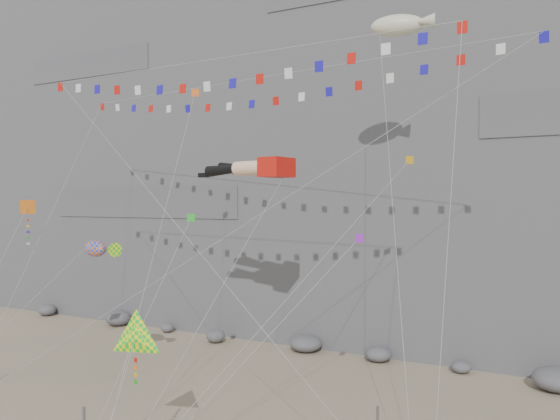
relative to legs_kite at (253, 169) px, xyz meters
The scene contains 13 objects.
cliff 27.45m from the legs_kite, 92.28° to the left, with size 80.00×28.00×50.00m, color slate.
talus_boulders 16.95m from the legs_kite, 95.63° to the left, with size 60.00×3.00×1.20m, color slate, non-canonical shape.
legs_kite is the anchor object (origin of this frame).
flag_banner_upper 6.41m from the legs_kite, 99.37° to the left, with size 33.33×14.34×27.11m.
flag_banner_lower 7.16m from the legs_kite, 86.44° to the right, with size 25.97×6.06×24.32m.
harlequin_kite 15.31m from the legs_kite, 159.92° to the right, with size 2.03×7.21×13.19m.
fish_windsock 11.29m from the legs_kite, 155.75° to the right, with size 9.23×7.52×13.18m.
delta_kite 14.01m from the legs_kite, 86.36° to the right, with size 2.63×5.07×8.12m.
blimp_windsock 12.44m from the legs_kite, 23.49° to the left, with size 6.09×12.48×25.75m.
small_kite_a 6.19m from the legs_kite, behind, with size 3.70×12.21×22.57m.
small_kite_b 9.48m from the legs_kite, 22.75° to the right, with size 7.72×9.30×15.16m.
small_kite_c 5.64m from the legs_kite, 111.94° to the right, with size 1.31×10.18×14.69m.
small_kite_d 9.17m from the legs_kite, 13.16° to the left, with size 8.40×17.58×23.63m.
Camera 1 is at (18.11, -22.73, 12.07)m, focal length 35.00 mm.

